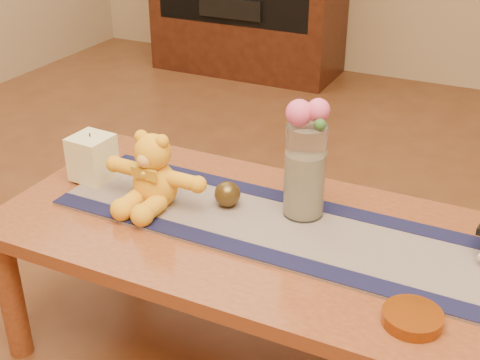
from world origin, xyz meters
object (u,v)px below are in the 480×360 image
at_px(teddy_bear, 155,170).
at_px(glass_vase, 305,171).
at_px(amber_dish, 412,318).
at_px(bronze_ball, 227,194).
at_px(pillar_candle, 92,157).

relative_size(teddy_bear, glass_vase, 1.15).
xyz_separation_m(teddy_bear, amber_dish, (0.76, -0.20, -0.09)).
distance_m(glass_vase, bronze_ball, 0.23).
distance_m(teddy_bear, amber_dish, 0.80).
relative_size(teddy_bear, amber_dish, 2.30).
xyz_separation_m(pillar_candle, glass_vase, (0.65, 0.07, 0.06)).
bearing_deg(amber_dish, pillar_candle, 166.57).
bearing_deg(glass_vase, bronze_ball, -165.71).
bearing_deg(pillar_candle, bronze_ball, 2.94).
relative_size(pillar_candle, glass_vase, 0.52).
height_order(teddy_bear, bronze_ball, teddy_bear).
bearing_deg(bronze_ball, glass_vase, 14.29).
xyz_separation_m(pillar_candle, bronze_ball, (0.44, 0.02, -0.03)).
height_order(bronze_ball, amber_dish, bronze_ball).
bearing_deg(glass_vase, teddy_bear, -162.91).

